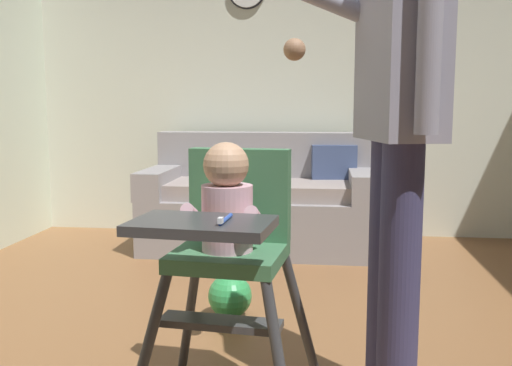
# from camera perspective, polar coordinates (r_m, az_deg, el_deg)

# --- Properties ---
(wall_far) EXTENTS (5.29, 0.06, 2.61)m
(wall_far) POSITION_cam_1_polar(r_m,az_deg,el_deg) (4.83, 5.00, 10.39)
(wall_far) COLOR silver
(wall_far) RESTS_ON ground
(couch) EXTENTS (1.71, 0.86, 0.86)m
(couch) POSITION_cam_1_polar(r_m,az_deg,el_deg) (4.39, 0.59, -2.01)
(couch) COLOR gray
(couch) RESTS_ON ground
(high_chair) EXTENTS (0.66, 0.77, 0.96)m
(high_chair) POSITION_cam_1_polar(r_m,az_deg,el_deg) (1.95, -2.69, -4.53)
(high_chair) COLOR #36373A
(high_chair) RESTS_ON ground
(adult_standing) EXTENTS (0.59, 0.50, 1.75)m
(adult_standing) POSITION_cam_1_polar(r_m,az_deg,el_deg) (2.02, 13.69, 5.39)
(adult_standing) COLOR #39385E
(adult_standing) RESTS_ON ground
(toy_ball) EXTENTS (0.22, 0.22, 0.22)m
(toy_ball) POSITION_cam_1_polar(r_m,az_deg,el_deg) (2.99, -2.58, -11.05)
(toy_ball) COLOR green
(toy_ball) RESTS_ON ground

